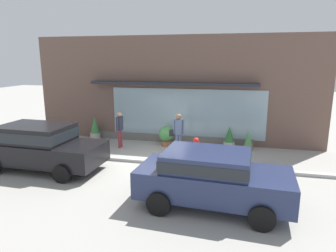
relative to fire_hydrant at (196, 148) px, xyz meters
name	(u,v)px	position (x,y,z in m)	size (l,w,h in m)	color
ground_plane	(156,162)	(-1.49, -0.86, -0.43)	(60.00, 60.00, 0.00)	#9E9B93
curb_strip	(154,162)	(-1.49, -1.06, -0.37)	(14.00, 0.24, 0.12)	#B2B2AD
storefront	(173,91)	(-1.47, 2.32, 2.05)	(14.00, 0.81, 5.09)	brown
fire_hydrant	(196,148)	(0.00, 0.00, 0.00)	(0.40, 0.37, 0.86)	red
pedestrian_with_handbag	(178,131)	(-0.82, 0.33, 0.59)	(0.63, 0.24, 1.76)	#475675
pedestrian_passerby	(120,127)	(-3.60, 0.67, 0.55)	(0.23, 0.52, 1.66)	#8E333D
parked_car_black	(40,145)	(-5.38, -2.60, 0.50)	(4.55, 2.14, 1.66)	black
parked_car_navy	(211,175)	(0.98, -4.03, 0.46)	(4.23, 2.20, 1.55)	navy
potted_plant_doorstep	(229,138)	(1.28, 1.65, 0.06)	(0.50, 0.50, 1.03)	#B7B2A3
potted_plant_window_center	(248,140)	(2.12, 1.61, 0.01)	(0.38, 0.38, 0.93)	#9E6042
potted_plant_by_entrance	(95,128)	(-5.43, 1.82, 0.11)	(0.51, 0.51, 1.14)	#B7B2A3
potted_plant_window_right	(167,135)	(-1.59, 1.41, 0.08)	(0.73, 0.73, 0.94)	#9E6042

